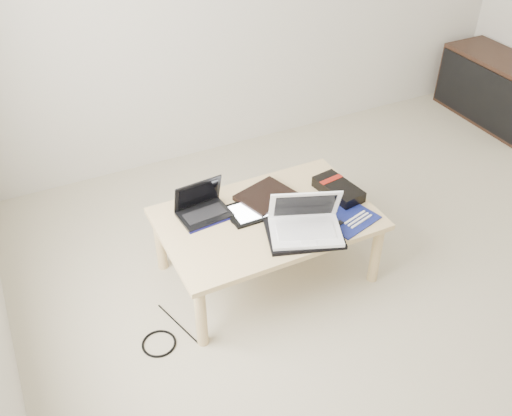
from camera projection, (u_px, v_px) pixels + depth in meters
name	position (u px, v px, depth m)	size (l,w,h in m)	color
ground	(436.00, 310.00, 2.96)	(4.00, 4.00, 0.00)	#C0B79C
coffee_table	(267.00, 224.00, 2.97)	(1.10, 0.70, 0.40)	#CCB67B
media_cabinet	(496.00, 89.00, 4.46)	(0.41, 0.90, 0.50)	#341F15
book	(266.00, 197.00, 3.05)	(0.33, 0.30, 0.03)	black
netbook	(202.00, 208.00, 2.93)	(0.27, 0.21, 0.19)	black
tablet	(253.00, 211.00, 2.96)	(0.27, 0.20, 0.01)	black
remote	(291.00, 209.00, 2.97)	(0.13, 0.23, 0.02)	#B9B9BE
neoprene_sleeve	(304.00, 234.00, 2.81)	(0.37, 0.27, 0.02)	black
white_laptop	(305.00, 223.00, 2.79)	(0.41, 0.35, 0.23)	white
motherboard	(341.00, 213.00, 2.95)	(0.35, 0.39, 0.02)	#0C1650
gpu_box	(338.00, 189.00, 3.08)	(0.18, 0.30, 0.06)	black
cable_coil	(239.00, 219.00, 2.91)	(0.09, 0.09, 0.01)	black
floor_cable_coil	(159.00, 344.00, 2.78)	(0.17, 0.17, 0.01)	black
floor_cable_trail	(178.00, 324.00, 2.88)	(0.01, 0.01, 0.34)	black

